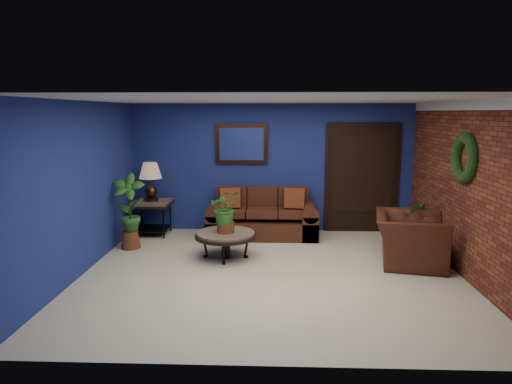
{
  "coord_description": "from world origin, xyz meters",
  "views": [
    {
      "loc": [
        0.02,
        -6.4,
        2.34
      ],
      "look_at": [
        -0.25,
        0.55,
        1.11
      ],
      "focal_mm": 32.0,
      "sensor_mm": 36.0,
      "label": 1
    }
  ],
  "objects_px": {
    "coffee_table": "(226,236)",
    "side_chair": "(277,209)",
    "sofa": "(262,220)",
    "end_table": "(152,209)",
    "table_lamp": "(151,177)",
    "armchair": "(410,239)"
  },
  "relations": [
    {
      "from": "end_table",
      "to": "coffee_table",
      "type": "bearing_deg",
      "value": -41.14
    },
    {
      "from": "sofa",
      "to": "end_table",
      "type": "relative_size",
      "value": 2.85
    },
    {
      "from": "sofa",
      "to": "coffee_table",
      "type": "bearing_deg",
      "value": -111.97
    },
    {
      "from": "sofa",
      "to": "side_chair",
      "type": "bearing_deg",
      "value": 7.7
    },
    {
      "from": "sofa",
      "to": "armchair",
      "type": "relative_size",
      "value": 1.73
    },
    {
      "from": "table_lamp",
      "to": "side_chair",
      "type": "bearing_deg",
      "value": 1.59
    },
    {
      "from": "table_lamp",
      "to": "armchair",
      "type": "bearing_deg",
      "value": -18.84
    },
    {
      "from": "table_lamp",
      "to": "sofa",
      "type": "bearing_deg",
      "value": 0.75
    },
    {
      "from": "sofa",
      "to": "armchair",
      "type": "height_order",
      "value": "sofa"
    },
    {
      "from": "end_table",
      "to": "side_chair",
      "type": "xyz_separation_m",
      "value": [
        2.41,
        0.07,
        0.01
      ]
    },
    {
      "from": "end_table",
      "to": "side_chair",
      "type": "height_order",
      "value": "side_chair"
    },
    {
      "from": "coffee_table",
      "to": "side_chair",
      "type": "distance_m",
      "value": 1.67
    },
    {
      "from": "coffee_table",
      "to": "side_chair",
      "type": "xyz_separation_m",
      "value": [
        0.85,
        1.43,
        0.15
      ]
    },
    {
      "from": "end_table",
      "to": "table_lamp",
      "type": "bearing_deg",
      "value": -63.43
    },
    {
      "from": "end_table",
      "to": "armchair",
      "type": "bearing_deg",
      "value": -18.84
    },
    {
      "from": "armchair",
      "to": "table_lamp",
      "type": "bearing_deg",
      "value": 83.24
    },
    {
      "from": "end_table",
      "to": "side_chair",
      "type": "distance_m",
      "value": 2.41
    },
    {
      "from": "coffee_table",
      "to": "sofa",
      "type": "bearing_deg",
      "value": 68.03
    },
    {
      "from": "table_lamp",
      "to": "armchair",
      "type": "xyz_separation_m",
      "value": [
        4.45,
        -1.52,
        -0.73
      ]
    },
    {
      "from": "side_chair",
      "to": "armchair",
      "type": "relative_size",
      "value": 0.77
    },
    {
      "from": "end_table",
      "to": "table_lamp",
      "type": "relative_size",
      "value": 1.02
    },
    {
      "from": "sofa",
      "to": "armchair",
      "type": "bearing_deg",
      "value": -33.56
    }
  ]
}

